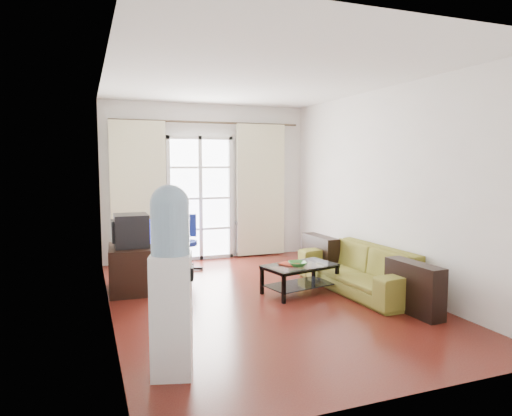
{
  "coord_description": "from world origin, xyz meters",
  "views": [
    {
      "loc": [
        -2.03,
        -5.18,
        1.7
      ],
      "look_at": [
        0.06,
        0.35,
        1.11
      ],
      "focal_mm": 32.0,
      "sensor_mm": 36.0,
      "label": 1
    }
  ],
  "objects_px": {
    "coffee_table": "(300,275)",
    "water_cooler": "(171,277)",
    "crt_tv": "(130,230)",
    "task_chair": "(184,254)",
    "tv_stand": "(131,269)",
    "sofa": "(360,268)"
  },
  "relations": [
    {
      "from": "crt_tv",
      "to": "task_chair",
      "type": "distance_m",
      "value": 1.43
    },
    {
      "from": "task_chair",
      "to": "water_cooler",
      "type": "bearing_deg",
      "value": -82.01
    },
    {
      "from": "task_chair",
      "to": "tv_stand",
      "type": "bearing_deg",
      "value": -113.16
    },
    {
      "from": "coffee_table",
      "to": "water_cooler",
      "type": "height_order",
      "value": "water_cooler"
    },
    {
      "from": "sofa",
      "to": "crt_tv",
      "type": "xyz_separation_m",
      "value": [
        -2.86,
        1.03,
        0.52
      ]
    },
    {
      "from": "crt_tv",
      "to": "coffee_table",
      "type": "bearing_deg",
      "value": -22.28
    },
    {
      "from": "sofa",
      "to": "coffee_table",
      "type": "relative_size",
      "value": 2.0
    },
    {
      "from": "task_chair",
      "to": "water_cooler",
      "type": "relative_size",
      "value": 0.57
    },
    {
      "from": "crt_tv",
      "to": "water_cooler",
      "type": "height_order",
      "value": "water_cooler"
    },
    {
      "from": "task_chair",
      "to": "water_cooler",
      "type": "xyz_separation_m",
      "value": [
        -0.83,
        -3.54,
        0.54
      ]
    },
    {
      "from": "tv_stand",
      "to": "task_chair",
      "type": "height_order",
      "value": "task_chair"
    },
    {
      "from": "sofa",
      "to": "crt_tv",
      "type": "distance_m",
      "value": 3.08
    },
    {
      "from": "tv_stand",
      "to": "water_cooler",
      "type": "height_order",
      "value": "water_cooler"
    },
    {
      "from": "sofa",
      "to": "water_cooler",
      "type": "relative_size",
      "value": 1.34
    },
    {
      "from": "coffee_table",
      "to": "water_cooler",
      "type": "relative_size",
      "value": 0.67
    },
    {
      "from": "sofa",
      "to": "coffee_table",
      "type": "distance_m",
      "value": 0.83
    },
    {
      "from": "coffee_table",
      "to": "tv_stand",
      "type": "xyz_separation_m",
      "value": [
        -2.05,
        0.9,
        0.06
      ]
    },
    {
      "from": "tv_stand",
      "to": "task_chair",
      "type": "relative_size",
      "value": 0.94
    },
    {
      "from": "sofa",
      "to": "tv_stand",
      "type": "height_order",
      "value": "tv_stand"
    },
    {
      "from": "coffee_table",
      "to": "crt_tv",
      "type": "height_order",
      "value": "crt_tv"
    },
    {
      "from": "coffee_table",
      "to": "task_chair",
      "type": "relative_size",
      "value": 1.17
    },
    {
      "from": "sofa",
      "to": "water_cooler",
      "type": "xyz_separation_m",
      "value": [
        -2.78,
        -1.56,
        0.51
      ]
    }
  ]
}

